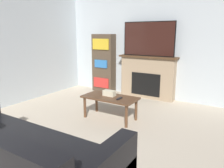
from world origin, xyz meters
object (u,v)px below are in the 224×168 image
at_px(bookshelf, 104,63).
at_px(couch, 8,161).
at_px(fireplace, 147,77).
at_px(tv, 149,39).
at_px(coffee_table, 110,100).

bearing_deg(bookshelf, couch, -70.32).
distance_m(fireplace, tv, 0.89).
bearing_deg(bookshelf, fireplace, 1.06).
bearing_deg(coffee_table, fireplace, 88.77).
bearing_deg(couch, coffee_table, 93.13).
relative_size(tv, bookshelf, 0.82).
bearing_deg(tv, couch, -88.78).
distance_m(couch, coffee_table, 2.08).
distance_m(couch, bookshelf, 3.95).
bearing_deg(tv, fireplace, 90.00).
relative_size(coffee_table, bookshelf, 0.65).
bearing_deg(fireplace, bookshelf, -178.94).
bearing_deg(fireplace, tv, -90.00).
xyz_separation_m(fireplace, coffee_table, (-0.04, -1.63, -0.15)).
bearing_deg(couch, bookshelf, 109.68).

